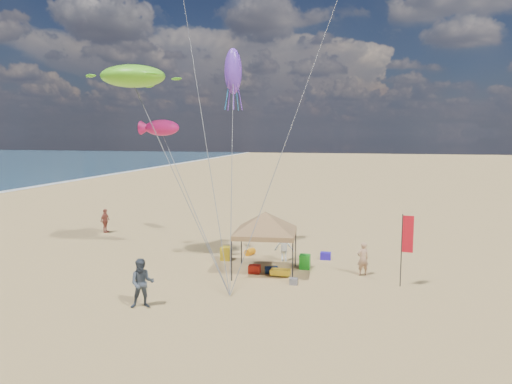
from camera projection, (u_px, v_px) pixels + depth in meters
The scene contains 18 objects.
ground at pixel (238, 302), 18.60m from camera, with size 280.00×280.00×0.00m, color tan.
canopy_tent at pixel (265, 214), 22.12m from camera, with size 5.50×5.50×3.41m.
feather_flag at pixel (406, 239), 20.20m from camera, with size 0.49×0.08×3.18m.
cooler_red at pixel (254, 269), 22.46m from camera, with size 0.54×0.38×0.38m, color red.
cooler_blue at pixel (326, 256), 24.86m from camera, with size 0.54×0.38×0.38m, color #2715B1.
bag_navy at pixel (271, 270), 22.36m from camera, with size 0.36×0.36×0.60m, color #0D1D3C.
bag_orange at pixel (250, 252), 25.75m from camera, with size 0.36×0.36×0.60m, color orange.
chair_green at pixel (305, 262), 23.16m from camera, with size 0.50×0.50×0.70m, color #1A8C19.
chair_yellow at pixel (226, 253), 24.74m from camera, with size 0.50×0.50×0.70m, color gold.
crate_grey at pixel (294, 281), 20.75m from camera, with size 0.34×0.30×0.28m, color slate.
beach_cart at pixel (280, 272), 21.96m from camera, with size 0.90×0.50×0.24m, color gold.
person_near_a at pixel (363, 259), 22.04m from camera, with size 0.57×0.38×1.57m, color tan.
person_near_b at pixel (142, 283), 17.93m from camera, with size 0.92×0.72×1.90m, color #39424E.
person_near_c at pixel (284, 246), 24.50m from camera, with size 1.02×0.58×1.57m, color silver.
person_far_a at pixel (105, 221), 31.54m from camera, with size 0.94×0.39×1.60m, color #97483A.
turtle_kite at pixel (133, 76), 23.75m from camera, with size 3.32×2.66×1.11m, color #5FCA23.
fish_kite at pixel (162, 128), 24.46m from camera, with size 1.86×0.93×0.83m, color #CE1667.
squid_kite at pixel (233, 71), 26.18m from camera, with size 0.96×0.96×2.51m, color #6E38D6.
Camera 1 is at (4.78, -17.29, 6.60)m, focal length 33.26 mm.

